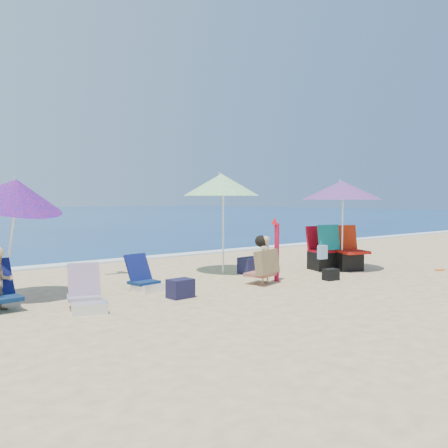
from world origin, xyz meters
TOP-DOWN VIEW (x-y plane):
  - ground at (0.00, 0.00)m, footprint 120.00×120.00m
  - foam at (0.00, 5.10)m, footprint 120.00×0.50m
  - umbrella_turquoise at (2.68, 0.57)m, footprint 2.27×2.27m
  - umbrella_striped at (0.35, 1.89)m, footprint 1.96×1.96m
  - umbrella_blue at (-3.85, 1.74)m, footprint 1.91×1.95m
  - furled_umbrella at (0.52, 0.43)m, footprint 0.16×0.15m
  - chair_navy at (-1.94, 1.12)m, footprint 0.54×0.64m
  - chair_rainbow at (-3.29, 0.39)m, footprint 0.62×0.83m
  - camp_chair_left at (2.76, 0.45)m, footprint 0.76×0.86m
  - camp_chair_right at (2.39, 0.83)m, footprint 0.84×0.73m
  - person_center at (0.12, 0.33)m, footprint 0.66×0.61m
  - bag_navy_a at (-1.78, 0.28)m, footprint 0.40×0.30m
  - bag_black_a at (-2.73, 1.73)m, footprint 0.34×0.27m
  - bag_navy_b at (0.78, 1.45)m, footprint 0.47×0.36m
  - bag_black_b at (1.42, -0.16)m, footprint 0.32×0.24m
  - orange_item at (4.28, -0.86)m, footprint 0.23×0.15m

SIDE VIEW (x-z plane):
  - ground at x=0.00m, z-range 0.00..0.00m
  - orange_item at x=4.28m, z-range 0.00..0.03m
  - foam at x=0.00m, z-range 0.00..0.04m
  - bag_black_b at x=1.42m, z-range 0.00..0.22m
  - bag_black_a at x=-2.73m, z-range 0.00..0.22m
  - bag_navy_a at x=-1.78m, z-range 0.00..0.30m
  - chair_navy at x=-1.94m, z-range -0.15..0.48m
  - chair_rainbow at x=-3.29m, z-range -0.15..0.49m
  - bag_navy_b at x=0.78m, z-range 0.00..0.34m
  - camp_chair_left at x=2.76m, z-range -0.20..0.79m
  - camp_chair_right at x=2.39m, z-range -0.14..0.87m
  - person_center at x=0.12m, z-range -0.01..0.89m
  - furled_umbrella at x=0.52m, z-range 0.06..1.28m
  - umbrella_blue at x=-3.85m, z-range 0.65..2.68m
  - umbrella_turquoise at x=2.68m, z-range 0.76..2.77m
  - umbrella_striped at x=0.35m, z-range 0.80..2.94m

